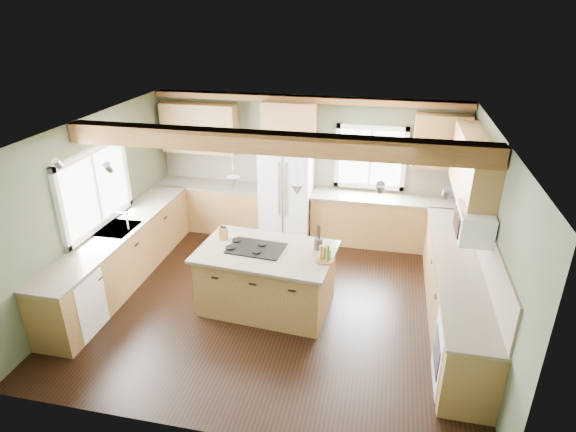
# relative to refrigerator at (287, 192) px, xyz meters

# --- Properties ---
(floor) EXTENTS (5.60, 5.60, 0.00)m
(floor) POSITION_rel_refrigerator_xyz_m (0.30, -2.12, -0.90)
(floor) COLOR black
(floor) RESTS_ON ground
(ceiling) EXTENTS (5.60, 5.60, 0.00)m
(ceiling) POSITION_rel_refrigerator_xyz_m (0.30, -2.12, 1.70)
(ceiling) COLOR silver
(ceiling) RESTS_ON wall_back
(wall_back) EXTENTS (5.60, 0.00, 5.60)m
(wall_back) POSITION_rel_refrigerator_xyz_m (0.30, 0.38, 0.40)
(wall_back) COLOR #464F38
(wall_back) RESTS_ON ground
(wall_left) EXTENTS (0.00, 5.00, 5.00)m
(wall_left) POSITION_rel_refrigerator_xyz_m (-2.50, -2.12, 0.40)
(wall_left) COLOR #464F38
(wall_left) RESTS_ON ground
(wall_right) EXTENTS (0.00, 5.00, 5.00)m
(wall_right) POSITION_rel_refrigerator_xyz_m (3.10, -2.12, 0.40)
(wall_right) COLOR #464F38
(wall_right) RESTS_ON ground
(ceiling_beam) EXTENTS (5.55, 0.26, 0.26)m
(ceiling_beam) POSITION_rel_refrigerator_xyz_m (0.30, -2.28, 1.57)
(ceiling_beam) COLOR #513317
(ceiling_beam) RESTS_ON ceiling
(soffit_trim) EXTENTS (5.55, 0.20, 0.10)m
(soffit_trim) POSITION_rel_refrigerator_xyz_m (0.30, 0.28, 1.64)
(soffit_trim) COLOR #513317
(soffit_trim) RESTS_ON ceiling
(backsplash_back) EXTENTS (5.58, 0.03, 0.58)m
(backsplash_back) POSITION_rel_refrigerator_xyz_m (0.30, 0.36, 0.31)
(backsplash_back) COLOR brown
(backsplash_back) RESTS_ON wall_back
(backsplash_right) EXTENTS (0.03, 3.70, 0.58)m
(backsplash_right) POSITION_rel_refrigerator_xyz_m (3.08, -2.07, 0.31)
(backsplash_right) COLOR brown
(backsplash_right) RESTS_ON wall_right
(base_cab_back_left) EXTENTS (2.02, 0.60, 0.88)m
(base_cab_back_left) POSITION_rel_refrigerator_xyz_m (-1.49, 0.08, -0.46)
(base_cab_back_left) COLOR brown
(base_cab_back_left) RESTS_ON floor
(counter_back_left) EXTENTS (2.06, 0.64, 0.04)m
(counter_back_left) POSITION_rel_refrigerator_xyz_m (-1.49, 0.08, 0.00)
(counter_back_left) COLOR #50463A
(counter_back_left) RESTS_ON base_cab_back_left
(base_cab_back_right) EXTENTS (2.62, 0.60, 0.88)m
(base_cab_back_right) POSITION_rel_refrigerator_xyz_m (1.79, 0.08, -0.46)
(base_cab_back_right) COLOR brown
(base_cab_back_right) RESTS_ON floor
(counter_back_right) EXTENTS (2.66, 0.64, 0.04)m
(counter_back_right) POSITION_rel_refrigerator_xyz_m (1.79, 0.08, 0.00)
(counter_back_right) COLOR #50463A
(counter_back_right) RESTS_ON base_cab_back_right
(base_cab_left) EXTENTS (0.60, 3.70, 0.88)m
(base_cab_left) POSITION_rel_refrigerator_xyz_m (-2.20, -2.07, -0.46)
(base_cab_left) COLOR brown
(base_cab_left) RESTS_ON floor
(counter_left) EXTENTS (0.64, 3.74, 0.04)m
(counter_left) POSITION_rel_refrigerator_xyz_m (-2.20, -2.07, 0.00)
(counter_left) COLOR #50463A
(counter_left) RESTS_ON base_cab_left
(base_cab_right) EXTENTS (0.60, 3.70, 0.88)m
(base_cab_right) POSITION_rel_refrigerator_xyz_m (2.80, -2.07, -0.46)
(base_cab_right) COLOR brown
(base_cab_right) RESTS_ON floor
(counter_right) EXTENTS (0.64, 3.74, 0.04)m
(counter_right) POSITION_rel_refrigerator_xyz_m (2.80, -2.07, 0.00)
(counter_right) COLOR #50463A
(counter_right) RESTS_ON base_cab_right
(upper_cab_back_left) EXTENTS (1.40, 0.35, 0.90)m
(upper_cab_back_left) POSITION_rel_refrigerator_xyz_m (-1.69, 0.21, 1.05)
(upper_cab_back_left) COLOR brown
(upper_cab_back_left) RESTS_ON wall_back
(upper_cab_over_fridge) EXTENTS (0.96, 0.35, 0.70)m
(upper_cab_over_fridge) POSITION_rel_refrigerator_xyz_m (-0.00, 0.21, 1.25)
(upper_cab_over_fridge) COLOR brown
(upper_cab_over_fridge) RESTS_ON wall_back
(upper_cab_right) EXTENTS (0.35, 2.20, 0.90)m
(upper_cab_right) POSITION_rel_refrigerator_xyz_m (2.92, -1.22, 1.05)
(upper_cab_right) COLOR brown
(upper_cab_right) RESTS_ON wall_right
(upper_cab_back_corner) EXTENTS (0.90, 0.35, 0.90)m
(upper_cab_back_corner) POSITION_rel_refrigerator_xyz_m (2.60, 0.21, 1.05)
(upper_cab_back_corner) COLOR brown
(upper_cab_back_corner) RESTS_ON wall_back
(window_left) EXTENTS (0.04, 1.60, 1.05)m
(window_left) POSITION_rel_refrigerator_xyz_m (-2.48, -2.07, 0.65)
(window_left) COLOR white
(window_left) RESTS_ON wall_left
(window_back) EXTENTS (1.10, 0.04, 1.00)m
(window_back) POSITION_rel_refrigerator_xyz_m (1.45, 0.36, 0.65)
(window_back) COLOR white
(window_back) RESTS_ON wall_back
(sink) EXTENTS (0.50, 0.65, 0.03)m
(sink) POSITION_rel_refrigerator_xyz_m (-2.20, -2.07, 0.01)
(sink) COLOR #262628
(sink) RESTS_ON counter_left
(faucet) EXTENTS (0.02, 0.02, 0.28)m
(faucet) POSITION_rel_refrigerator_xyz_m (-2.02, -2.07, 0.15)
(faucet) COLOR #B2B2B7
(faucet) RESTS_ON sink
(dishwasher) EXTENTS (0.60, 0.60, 0.84)m
(dishwasher) POSITION_rel_refrigerator_xyz_m (-2.19, -3.37, -0.47)
(dishwasher) COLOR white
(dishwasher) RESTS_ON floor
(oven) EXTENTS (0.60, 0.72, 0.84)m
(oven) POSITION_rel_refrigerator_xyz_m (2.79, -3.37, -0.47)
(oven) COLOR white
(oven) RESTS_ON floor
(microwave) EXTENTS (0.40, 0.70, 0.38)m
(microwave) POSITION_rel_refrigerator_xyz_m (2.88, -2.17, 0.65)
(microwave) COLOR white
(microwave) RESTS_ON wall_right
(pendant_left) EXTENTS (0.18, 0.18, 0.16)m
(pendant_left) POSITION_rel_refrigerator_xyz_m (-0.24, -2.24, 0.98)
(pendant_left) COLOR #B2B2B7
(pendant_left) RESTS_ON ceiling
(pendant_right) EXTENTS (0.18, 0.18, 0.16)m
(pendant_right) POSITION_rel_refrigerator_xyz_m (0.64, -2.32, 0.98)
(pendant_right) COLOR #B2B2B7
(pendant_right) RESTS_ON ceiling
(refrigerator) EXTENTS (0.90, 0.74, 1.80)m
(refrigerator) POSITION_rel_refrigerator_xyz_m (0.00, 0.00, 0.00)
(refrigerator) COLOR white
(refrigerator) RESTS_ON floor
(island) EXTENTS (1.86, 1.23, 0.88)m
(island) POSITION_rel_refrigerator_xyz_m (0.20, -2.28, -0.46)
(island) COLOR brown
(island) RESTS_ON floor
(island_top) EXTENTS (1.99, 1.36, 0.04)m
(island_top) POSITION_rel_refrigerator_xyz_m (0.20, -2.28, 0.00)
(island_top) COLOR #50463A
(island_top) RESTS_ON island
(cooktop) EXTENTS (0.81, 0.58, 0.02)m
(cooktop) POSITION_rel_refrigerator_xyz_m (0.05, -2.27, 0.03)
(cooktop) COLOR black
(cooktop) RESTS_ON island_top
(knife_block) EXTENTS (0.12, 0.10, 0.18)m
(knife_block) POSITION_rel_refrigerator_xyz_m (-0.49, -2.08, 0.11)
(knife_block) COLOR brown
(knife_block) RESTS_ON island_top
(utensil_crock) EXTENTS (0.12, 0.12, 0.16)m
(utensil_crock) POSITION_rel_refrigerator_xyz_m (0.90, -2.08, 0.10)
(utensil_crock) COLOR #443C36
(utensil_crock) RESTS_ON island_top
(bottle_tray) EXTENTS (0.34, 0.34, 0.24)m
(bottle_tray) POSITION_rel_refrigerator_xyz_m (1.04, -2.40, 0.14)
(bottle_tray) COLOR brown
(bottle_tray) RESTS_ON island_top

